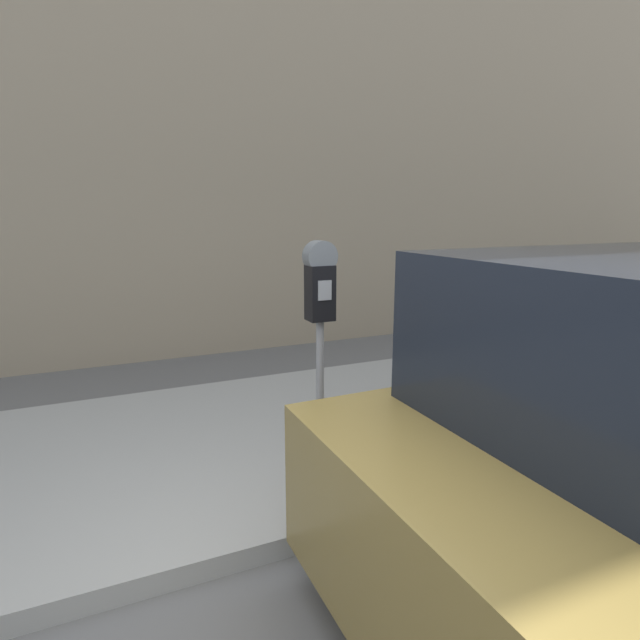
# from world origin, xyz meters

# --- Properties ---
(sidewalk) EXTENTS (24.00, 2.80, 0.13)m
(sidewalk) POSITION_xyz_m (0.00, 2.20, 0.07)
(sidewalk) COLOR #ADAAA3
(sidewalk) RESTS_ON ground_plane
(building_facade) EXTENTS (24.00, 0.30, 6.60)m
(building_facade) POSITION_xyz_m (0.00, 5.34, 3.30)
(building_facade) COLOR tan
(building_facade) RESTS_ON ground_plane
(parking_meter) EXTENTS (0.20, 0.15, 1.63)m
(parking_meter) POSITION_xyz_m (0.53, 1.31, 1.36)
(parking_meter) COLOR gray
(parking_meter) RESTS_ON sidewalk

